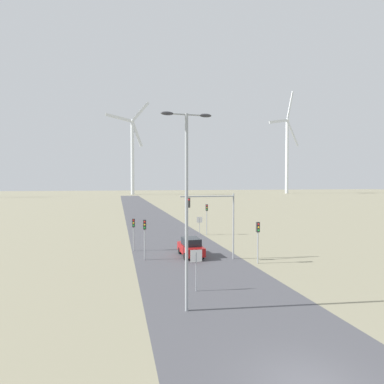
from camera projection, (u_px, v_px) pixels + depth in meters
name	position (u px, v px, depth m)	size (l,w,h in m)	color
road_surface	(153.00, 221.00, 56.81)	(10.00, 240.00, 0.01)	#47474C
streetlamp	(187.00, 190.00, 16.55)	(2.86, 0.32, 11.02)	#93999E
stop_sign_near	(196.00, 262.00, 19.74)	(0.81, 0.07, 2.75)	#93999E
stop_sign_far	(200.00, 222.00, 41.38)	(0.81, 0.07, 2.51)	#93999E
traffic_light_post_near_left	(145.00, 230.00, 27.78)	(0.28, 0.34, 3.76)	#93999E
traffic_light_post_near_right	(258.00, 233.00, 26.56)	(0.28, 0.33, 3.70)	#93999E
traffic_light_post_mid_left	(134.00, 227.00, 31.56)	(0.28, 0.34, 3.42)	#93999E
traffic_light_post_mid_right	(207.00, 213.00, 41.21)	(0.28, 0.34, 4.26)	#93999E
traffic_light_mast_overhead	(215.00, 212.00, 27.66)	(5.19, 0.35, 6.20)	#93999E
car_approaching	(191.00, 247.00, 29.17)	(1.89, 4.14, 1.83)	maroon
wind_turbine_left	(132.00, 150.00, 190.99)	(27.78, 6.03, 60.41)	silver
wind_turbine_center	(287.00, 148.00, 214.82)	(34.36, 18.52, 74.56)	silver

